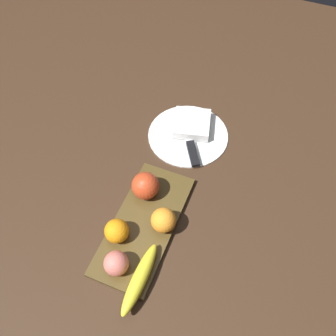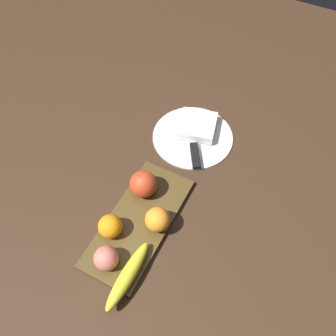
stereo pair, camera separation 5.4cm
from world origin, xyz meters
name	(u,v)px [view 1 (the left image)]	position (x,y,z in m)	size (l,w,h in m)	color
ground_plane	(159,223)	(0.00, 0.00, 0.00)	(2.40, 2.40, 0.00)	#3A2617
fruit_tray	(144,225)	(-0.02, 0.03, 0.01)	(0.35, 0.15, 0.02)	#4F3E1D
apple	(145,186)	(0.06, 0.06, 0.05)	(0.07, 0.07, 0.07)	#C53F1F
banana	(140,279)	(-0.16, -0.02, 0.03)	(0.18, 0.04, 0.04)	yellow
orange_near_apple	(117,231)	(-0.08, 0.08, 0.05)	(0.06, 0.06, 0.06)	orange
orange_near_banana	(163,220)	(-0.01, -0.02, 0.05)	(0.06, 0.06, 0.06)	orange
peach	(116,263)	(-0.15, 0.04, 0.05)	(0.06, 0.06, 0.06)	#D97062
dinner_plate	(188,135)	(0.31, 0.03, 0.00)	(0.25, 0.25, 0.01)	white
folded_napkin	(192,124)	(0.34, 0.03, 0.02)	(0.11, 0.11, 0.03)	white
knife	(192,150)	(0.25, 0.00, 0.01)	(0.17, 0.11, 0.01)	silver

